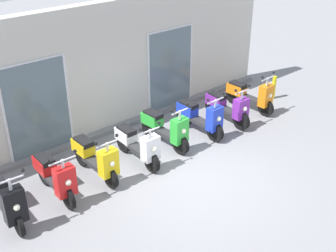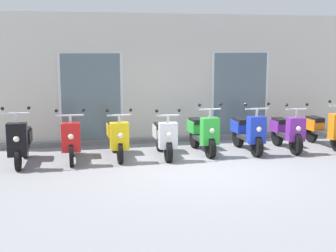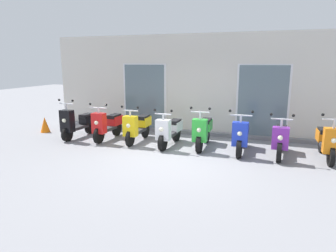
{
  "view_description": "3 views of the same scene",
  "coord_description": "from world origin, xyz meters",
  "px_view_note": "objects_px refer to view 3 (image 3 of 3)",
  "views": [
    {
      "loc": [
        -5.46,
        -5.53,
        5.34
      ],
      "look_at": [
        0.24,
        1.07,
        0.75
      ],
      "focal_mm": 46.68,
      "sensor_mm": 36.0,
      "label": 1
    },
    {
      "loc": [
        -2.61,
        -8.74,
        2.44
      ],
      "look_at": [
        -0.42,
        1.07,
        0.72
      ],
      "focal_mm": 50.28,
      "sensor_mm": 36.0,
      "label": 2
    },
    {
      "loc": [
        2.27,
        -6.66,
        2.36
      ],
      "look_at": [
        -0.31,
        0.72,
        0.7
      ],
      "focal_mm": 32.49,
      "sensor_mm": 36.0,
      "label": 3
    }
  ],
  "objects_px": {
    "scooter_black": "(78,122)",
    "scooter_orange": "(327,141)",
    "scooter_yellow": "(138,126)",
    "scooter_blue": "(241,135)",
    "scooter_purple": "(281,139)",
    "scooter_white": "(170,131)",
    "scooter_red": "(107,124)",
    "traffic_cone": "(45,125)",
    "scooter_green": "(203,131)"
  },
  "relations": [
    {
      "from": "scooter_white",
      "to": "scooter_purple",
      "type": "height_order",
      "value": "scooter_purple"
    },
    {
      "from": "scooter_yellow",
      "to": "traffic_cone",
      "type": "height_order",
      "value": "scooter_yellow"
    },
    {
      "from": "scooter_black",
      "to": "scooter_purple",
      "type": "bearing_deg",
      "value": 0.57
    },
    {
      "from": "scooter_black",
      "to": "scooter_yellow",
      "type": "bearing_deg",
      "value": 4.4
    },
    {
      "from": "scooter_black",
      "to": "scooter_orange",
      "type": "xyz_separation_m",
      "value": [
        7.08,
        0.17,
        -0.03
      ]
    },
    {
      "from": "scooter_white",
      "to": "scooter_orange",
      "type": "xyz_separation_m",
      "value": [
        4.03,
        0.11,
        0.02
      ]
    },
    {
      "from": "scooter_white",
      "to": "scooter_blue",
      "type": "relative_size",
      "value": 0.99
    },
    {
      "from": "scooter_purple",
      "to": "scooter_black",
      "type": "bearing_deg",
      "value": -179.43
    },
    {
      "from": "scooter_orange",
      "to": "traffic_cone",
      "type": "bearing_deg",
      "value": 179.31
    },
    {
      "from": "scooter_blue",
      "to": "scooter_orange",
      "type": "relative_size",
      "value": 0.97
    },
    {
      "from": "scooter_red",
      "to": "scooter_purple",
      "type": "distance_m",
      "value": 4.99
    },
    {
      "from": "scooter_red",
      "to": "traffic_cone",
      "type": "bearing_deg",
      "value": 175.61
    },
    {
      "from": "scooter_orange",
      "to": "scooter_purple",
      "type": "bearing_deg",
      "value": -174.05
    },
    {
      "from": "scooter_orange",
      "to": "traffic_cone",
      "type": "height_order",
      "value": "scooter_orange"
    },
    {
      "from": "scooter_blue",
      "to": "scooter_purple",
      "type": "distance_m",
      "value": 0.97
    },
    {
      "from": "scooter_red",
      "to": "scooter_yellow",
      "type": "distance_m",
      "value": 0.98
    },
    {
      "from": "scooter_red",
      "to": "scooter_green",
      "type": "relative_size",
      "value": 0.97
    },
    {
      "from": "scooter_black",
      "to": "scooter_yellow",
      "type": "height_order",
      "value": "scooter_black"
    },
    {
      "from": "scooter_white",
      "to": "scooter_black",
      "type": "bearing_deg",
      "value": -178.84
    },
    {
      "from": "scooter_green",
      "to": "scooter_purple",
      "type": "distance_m",
      "value": 2.03
    },
    {
      "from": "scooter_yellow",
      "to": "scooter_blue",
      "type": "height_order",
      "value": "scooter_blue"
    },
    {
      "from": "scooter_black",
      "to": "scooter_blue",
      "type": "relative_size",
      "value": 0.99
    },
    {
      "from": "scooter_red",
      "to": "scooter_green",
      "type": "xyz_separation_m",
      "value": [
        2.96,
        0.12,
        -0.02
      ]
    },
    {
      "from": "scooter_green",
      "to": "scooter_purple",
      "type": "xyz_separation_m",
      "value": [
        2.03,
        -0.14,
        -0.02
      ]
    },
    {
      "from": "scooter_red",
      "to": "scooter_purple",
      "type": "xyz_separation_m",
      "value": [
        4.99,
        -0.02,
        -0.04
      ]
    },
    {
      "from": "scooter_white",
      "to": "scooter_orange",
      "type": "height_order",
      "value": "scooter_orange"
    },
    {
      "from": "scooter_red",
      "to": "scooter_orange",
      "type": "height_order",
      "value": "scooter_orange"
    },
    {
      "from": "scooter_orange",
      "to": "scooter_blue",
      "type": "bearing_deg",
      "value": -177.51
    },
    {
      "from": "scooter_blue",
      "to": "scooter_red",
      "type": "bearing_deg",
      "value": -179.95
    },
    {
      "from": "scooter_black",
      "to": "scooter_blue",
      "type": "bearing_deg",
      "value": 0.94
    },
    {
      "from": "scooter_white",
      "to": "scooter_green",
      "type": "height_order",
      "value": "scooter_green"
    },
    {
      "from": "scooter_green",
      "to": "scooter_red",
      "type": "bearing_deg",
      "value": -177.7
    },
    {
      "from": "scooter_black",
      "to": "scooter_red",
      "type": "height_order",
      "value": "scooter_black"
    },
    {
      "from": "traffic_cone",
      "to": "scooter_green",
      "type": "bearing_deg",
      "value": -0.8
    },
    {
      "from": "scooter_red",
      "to": "scooter_blue",
      "type": "bearing_deg",
      "value": 0.05
    },
    {
      "from": "scooter_white",
      "to": "traffic_cone",
      "type": "bearing_deg",
      "value": 177.33
    },
    {
      "from": "scooter_yellow",
      "to": "scooter_purple",
      "type": "distance_m",
      "value": 4.01
    },
    {
      "from": "scooter_black",
      "to": "scooter_orange",
      "type": "relative_size",
      "value": 0.97
    },
    {
      "from": "scooter_black",
      "to": "scooter_purple",
      "type": "xyz_separation_m",
      "value": [
        6.01,
        0.06,
        -0.04
      ]
    },
    {
      "from": "scooter_blue",
      "to": "scooter_yellow",
      "type": "bearing_deg",
      "value": 178.65
    },
    {
      "from": "scooter_red",
      "to": "scooter_blue",
      "type": "relative_size",
      "value": 0.98
    },
    {
      "from": "scooter_black",
      "to": "scooter_orange",
      "type": "height_order",
      "value": "scooter_black"
    },
    {
      "from": "scooter_green",
      "to": "scooter_blue",
      "type": "relative_size",
      "value": 1.0
    },
    {
      "from": "traffic_cone",
      "to": "scooter_orange",
      "type": "bearing_deg",
      "value": -0.69
    },
    {
      "from": "scooter_white",
      "to": "traffic_cone",
      "type": "height_order",
      "value": "scooter_white"
    },
    {
      "from": "scooter_purple",
      "to": "scooter_green",
      "type": "bearing_deg",
      "value": 176.11
    },
    {
      "from": "scooter_red",
      "to": "scooter_yellow",
      "type": "relative_size",
      "value": 0.97
    },
    {
      "from": "scooter_red",
      "to": "scooter_orange",
      "type": "xyz_separation_m",
      "value": [
        6.06,
        0.09,
        -0.03
      ]
    },
    {
      "from": "scooter_purple",
      "to": "traffic_cone",
      "type": "bearing_deg",
      "value": 178.37
    },
    {
      "from": "scooter_black",
      "to": "scooter_red",
      "type": "distance_m",
      "value": 1.03
    }
  ]
}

